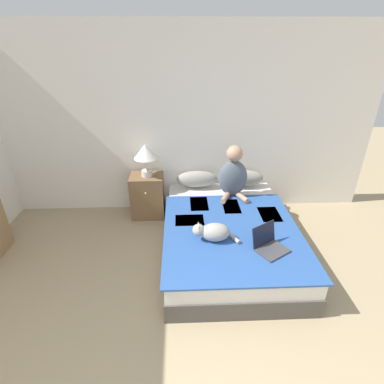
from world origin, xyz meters
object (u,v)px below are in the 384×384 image
cat_tabby (213,232)px  table_lamp (146,153)px  pillow_near (197,179)px  bed (228,236)px  pillow_far (243,178)px  laptop_open (269,245)px  nightstand (148,196)px  person_sitting (233,175)px

cat_tabby → table_lamp: (-0.79, 1.22, 0.43)m
pillow_near → table_lamp: 0.81m
bed → pillow_far: 1.03m
laptop_open → pillow_far: bearing=58.0°
nightstand → cat_tabby: bearing=-56.7°
pillow_far → person_sitting: size_ratio=0.83×
bed → cat_tabby: size_ratio=4.18×
cat_tabby → laptop_open: bearing=164.6°
laptop_open → table_lamp: 2.00m
bed → person_sitting: 0.84m
pillow_far → table_lamp: (-1.36, -0.05, 0.42)m
person_sitting → laptop_open: person_sitting is taller
pillow_near → table_lamp: table_lamp is taller
pillow_near → table_lamp: bearing=-175.8°
cat_tabby → nightstand: size_ratio=0.80×
pillow_near → laptop_open: size_ratio=1.45×
cat_tabby → nightstand: nightstand is taller
pillow_near → laptop_open: (0.65, -1.45, -0.07)m
bed → pillow_far: size_ratio=3.62×
pillow_far → table_lamp: bearing=-177.9°
cat_tabby → bed: bearing=-121.7°
person_sitting → pillow_near: bearing=149.7°
bed → pillow_far: pillow_far is taller
cat_tabby → laptop_open: laptop_open is taller
bed → laptop_open: 0.67m
person_sitting → nightstand: person_sitting is taller
cat_tabby → nightstand: (-0.81, 1.22, -0.21)m
person_sitting → cat_tabby: person_sitting is taller
person_sitting → nightstand: bearing=169.3°
bed → person_sitting: (0.13, 0.65, 0.51)m
pillow_far → laptop_open: (-0.01, -1.45, -0.07)m
person_sitting → nightstand: size_ratio=1.11×
pillow_near → nightstand: (-0.71, -0.05, -0.23)m
pillow_near → cat_tabby: 1.28m
pillow_near → cat_tabby: bearing=-85.7°
pillow_near → nightstand: size_ratio=0.93×
nightstand → pillow_far: bearing=2.0°
pillow_near → nightstand: pillow_near is taller
laptop_open → nightstand: 1.96m
pillow_far → nightstand: size_ratio=0.93×
bed → laptop_open: size_ratio=5.24×
cat_tabby → laptop_open: size_ratio=1.25×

